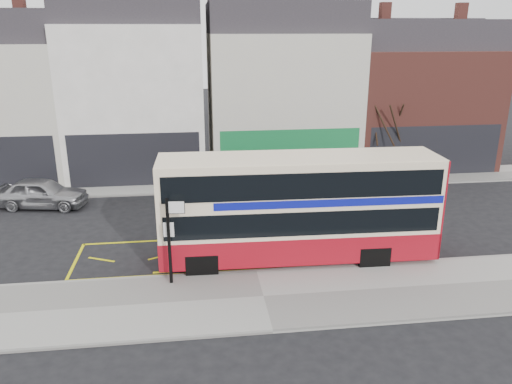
{
  "coord_description": "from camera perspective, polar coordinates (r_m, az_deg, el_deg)",
  "views": [
    {
      "loc": [
        -2.16,
        -17.14,
        8.84
      ],
      "look_at": [
        0.3,
        2.0,
        2.46
      ],
      "focal_mm": 35.0,
      "sensor_mm": 36.0,
      "label": 1
    }
  ],
  "objects": [
    {
      "name": "terrace_far_left",
      "position": [
        34.3,
        -26.97,
        9.63
      ],
      "size": [
        8.0,
        8.01,
        10.8
      ],
      "color": "beige",
      "rests_on": "ground"
    },
    {
      "name": "ground",
      "position": [
        19.4,
        -0.11,
        -8.8
      ],
      "size": [
        120.0,
        120.0,
        0.0
      ],
      "primitive_type": "plane",
      "color": "black",
      "rests_on": "ground"
    },
    {
      "name": "kerb",
      "position": [
        19.04,
        0.03,
        -9.11
      ],
      "size": [
        40.0,
        0.15,
        0.15
      ],
      "primitive_type": "cube",
      "color": "gray",
      "rests_on": "ground"
    },
    {
      "name": "car_white",
      "position": [
        28.51,
        10.06,
        1.23
      ],
      "size": [
        4.43,
        2.4,
        1.22
      ],
      "primitive_type": "imported",
      "rotation": [
        0.0,
        0.0,
        1.74
      ],
      "color": "white",
      "rests_on": "ground"
    },
    {
      "name": "car_silver",
      "position": [
        27.81,
        -23.29,
        -0.11
      ],
      "size": [
        4.76,
        2.55,
        1.54
      ],
      "primitive_type": "imported",
      "rotation": [
        0.0,
        0.0,
        1.4
      ],
      "color": "#9D9DA2",
      "rests_on": "ground"
    },
    {
      "name": "terrace_green_shop",
      "position": [
        32.84,
        2.71,
        11.69
      ],
      "size": [
        9.0,
        8.01,
        11.3
      ],
      "color": "beige",
      "rests_on": "ground"
    },
    {
      "name": "terrace_right",
      "position": [
        35.57,
        17.39,
        10.6
      ],
      "size": [
        9.0,
        8.01,
        10.3
      ],
      "color": "brown",
      "rests_on": "ground"
    },
    {
      "name": "pavement",
      "position": [
        17.37,
        0.86,
        -12.01
      ],
      "size": [
        40.0,
        4.0,
        0.15
      ],
      "primitive_type": "cube",
      "color": "gray",
      "rests_on": "ground"
    },
    {
      "name": "double_decker_bus",
      "position": [
        19.34,
        4.95,
        -1.74
      ],
      "size": [
        10.71,
        2.73,
        4.25
      ],
      "rotation": [
        0.0,
        0.0,
        -0.03
      ],
      "color": "#FDE7C1",
      "rests_on": "ground"
    },
    {
      "name": "road_markings",
      "position": [
        20.83,
        -0.67,
        -6.8
      ],
      "size": [
        14.0,
        3.4,
        0.01
      ],
      "primitive_type": null,
      "color": "yellow",
      "rests_on": "ground"
    },
    {
      "name": "bus_stop_post",
      "position": [
        17.6,
        -9.74,
        -4.69
      ],
      "size": [
        0.78,
        0.17,
        3.18
      ],
      "rotation": [
        0.0,
        0.0,
        -0.09
      ],
      "color": "black",
      "rests_on": "pavement"
    },
    {
      "name": "terrace_left",
      "position": [
        32.49,
        -13.45,
        11.6
      ],
      "size": [
        8.0,
        8.01,
        11.8
      ],
      "color": "white",
      "rests_on": "ground"
    },
    {
      "name": "car_grey",
      "position": [
        27.46,
        0.26,
        0.88
      ],
      "size": [
        3.92,
        1.93,
        1.24
      ],
      "primitive_type": "imported",
      "rotation": [
        0.0,
        0.0,
        1.74
      ],
      "color": "#44454C",
      "rests_on": "ground"
    },
    {
      "name": "street_tree_right",
      "position": [
        31.08,
        14.73,
        8.79
      ],
      "size": [
        2.73,
        2.73,
        5.9
      ],
      "color": "black",
      "rests_on": "ground"
    },
    {
      "name": "far_pavement",
      "position": [
        29.55,
        -2.79,
        1.02
      ],
      "size": [
        50.0,
        3.0,
        0.15
      ],
      "primitive_type": "cube",
      "color": "gray",
      "rests_on": "ground"
    }
  ]
}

